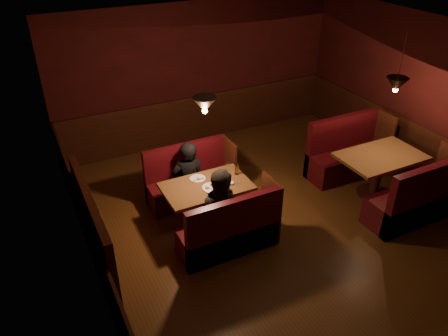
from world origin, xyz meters
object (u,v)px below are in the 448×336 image
second_bench_near (416,202)px  main_bench_far (190,182)px  second_bench_far (346,156)px  diner_a (188,166)px  main_bench_near (231,233)px  diner_b (224,199)px  second_table (379,166)px  main_table (208,194)px

second_bench_near → main_bench_far: bearing=143.5°
second_bench_far → diner_a: bearing=173.9°
main_bench_near → diner_b: 0.53m
main_bench_far → second_bench_near: 3.71m
second_bench_near → main_bench_near: bearing=167.3°
main_bench_far → diner_b: size_ratio=0.92×
main_bench_far → second_bench_near: (2.98, -2.20, 0.04)m
main_bench_near → second_table: 2.97m
main_table → main_bench_far: size_ratio=0.91×
main_bench_near → second_table: size_ratio=1.04×
main_bench_far → main_table: bearing=-91.2°
diner_b → main_bench_near: bearing=-73.1°
main_bench_far → diner_b: 1.40m
diner_b → diner_a: bearing=110.9°
diner_a → second_table: bearing=163.4°
main_bench_far → second_table: size_ratio=1.04×
diner_a → main_bench_far: bearing=-114.6°
second_table → diner_a: 3.27m
second_bench_near → main_table: bearing=154.3°
main_table → main_bench_far: main_bench_far is taller
main_bench_near → second_table: bearing=3.4°
main_bench_near → diner_a: size_ratio=0.95×
second_bench_far → second_bench_near: same height
second_table → second_bench_near: (0.03, -0.85, -0.24)m
second_bench_near → diner_a: size_ratio=1.01×
diner_b → second_table: bearing=15.3°
diner_b → main_bench_far: bearing=106.0°
second_bench_near → diner_b: (-2.99, 0.89, 0.44)m
main_table → second_table: size_ratio=0.95×
diner_b → second_bench_near: bearing=-0.4°
second_bench_near → diner_a: diner_a is taller
main_bench_near → main_bench_far: bearing=90.0°
second_bench_far → diner_a: size_ratio=1.01×
main_table → second_table: (2.97, -0.59, 0.04)m
second_table → second_bench_far: bearing=87.8°
main_table → second_bench_far: (3.00, 0.26, -0.20)m
main_table → second_bench_near: (3.00, -1.44, -0.20)m
second_bench_near → diner_a: (-3.08, 2.03, 0.42)m
second_bench_far → second_bench_near: (0.00, -1.70, 0.00)m
second_bench_near → diner_a: bearing=146.7°
main_bench_near → main_table: bearing=91.1°
main_bench_near → second_bench_near: bearing=-12.7°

